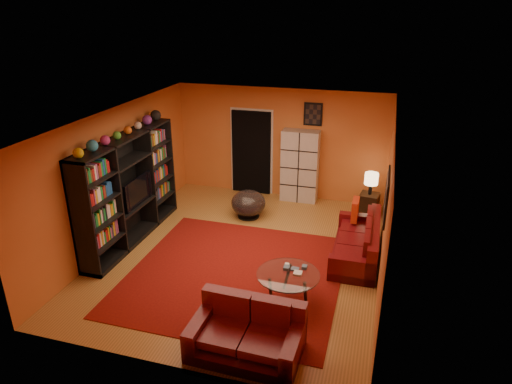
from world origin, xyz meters
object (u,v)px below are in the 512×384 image
(storage_cabinet, at_px, (300,166))
(loveseat, at_px, (248,332))
(bowl_chair, at_px, (248,203))
(entertainment_unit, at_px, (129,189))
(sofa, at_px, (360,243))
(tv, at_px, (134,191))
(table_lamp, at_px, (371,179))
(side_table, at_px, (369,204))
(coffee_table, at_px, (288,277))

(storage_cabinet, bearing_deg, loveseat, -86.58)
(bowl_chair, bearing_deg, entertainment_unit, -141.05)
(sofa, bearing_deg, tv, -175.22)
(entertainment_unit, distance_m, loveseat, 4.03)
(tv, bearing_deg, entertainment_unit, 147.14)
(storage_cabinet, xyz_separation_m, table_lamp, (1.65, -0.40, -0.00))
(loveseat, height_order, side_table, loveseat)
(bowl_chair, bearing_deg, sofa, -23.26)
(coffee_table, relative_size, table_lamp, 2.02)
(side_table, bearing_deg, table_lamp, 0.00)
(sofa, distance_m, bowl_chair, 2.70)
(sofa, bearing_deg, table_lamp, 88.02)
(coffee_table, bearing_deg, bowl_chair, 118.40)
(entertainment_unit, height_order, coffee_table, entertainment_unit)
(tv, bearing_deg, table_lamp, -62.20)
(storage_cabinet, distance_m, table_lamp, 1.70)
(sofa, distance_m, storage_cabinet, 2.87)
(sofa, relative_size, bowl_chair, 2.58)
(entertainment_unit, xyz_separation_m, bowl_chair, (1.92, 1.56, -0.72))
(sofa, height_order, side_table, sofa)
(table_lamp, bearing_deg, entertainment_unit, -151.69)
(loveseat, height_order, coffee_table, loveseat)
(entertainment_unit, relative_size, coffee_table, 3.04)
(sofa, bearing_deg, loveseat, -114.25)
(side_table, bearing_deg, loveseat, -105.29)
(loveseat, xyz_separation_m, coffee_table, (0.28, 1.21, 0.17))
(entertainment_unit, relative_size, storage_cabinet, 1.77)
(sofa, distance_m, loveseat, 3.17)
(sofa, relative_size, loveseat, 1.30)
(tv, xyz_separation_m, storage_cabinet, (2.75, 2.72, -0.15))
(bowl_chair, relative_size, table_lamp, 1.55)
(storage_cabinet, height_order, bowl_chair, storage_cabinet)
(coffee_table, height_order, side_table, coffee_table)
(storage_cabinet, xyz_separation_m, bowl_chair, (-0.88, -1.24, -0.52))
(loveseat, relative_size, bowl_chair, 1.99)
(coffee_table, xyz_separation_m, table_lamp, (1.03, 3.60, 0.39))
(loveseat, relative_size, coffee_table, 1.52)
(entertainment_unit, distance_m, storage_cabinet, 3.97)
(bowl_chair, relative_size, side_table, 1.51)
(coffee_table, height_order, bowl_chair, bowl_chair)
(bowl_chair, bearing_deg, table_lamp, 18.44)
(coffee_table, xyz_separation_m, bowl_chair, (-1.49, 2.76, -0.12))
(entertainment_unit, relative_size, tv, 3.14)
(loveseat, bearing_deg, coffee_table, -11.98)
(tv, bearing_deg, storage_cabinet, -45.30)
(entertainment_unit, height_order, sofa, entertainment_unit)
(coffee_table, bearing_deg, tv, 159.13)
(bowl_chair, bearing_deg, coffee_table, -61.60)
(loveseat, relative_size, side_table, 3.00)
(sofa, xyz_separation_m, coffee_table, (-0.99, -1.70, 0.16))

